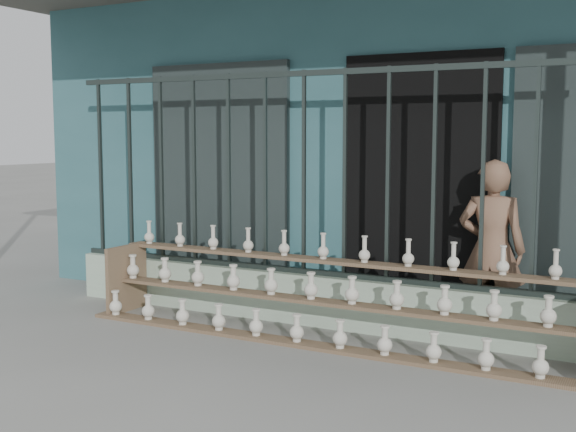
% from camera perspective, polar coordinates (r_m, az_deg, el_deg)
% --- Properties ---
extents(ground, '(60.00, 60.00, 0.00)m').
position_cam_1_polar(ground, '(5.50, -4.96, -11.46)').
color(ground, slate).
extents(workshop_building, '(7.40, 6.60, 3.21)m').
position_cam_1_polar(workshop_building, '(9.08, 9.62, 5.92)').
color(workshop_building, '#2D595F').
rests_on(workshop_building, ground).
extents(parapet_wall, '(5.00, 0.20, 0.45)m').
position_cam_1_polar(parapet_wall, '(6.53, 1.23, -6.51)').
color(parapet_wall, '#A1BA9F').
rests_on(parapet_wall, ground).
extents(security_fence, '(5.00, 0.04, 1.80)m').
position_cam_1_polar(security_fence, '(6.37, 1.26, 3.39)').
color(security_fence, '#283330').
rests_on(security_fence, parapet_wall).
extents(shelf_rack, '(4.50, 0.68, 0.85)m').
position_cam_1_polar(shelf_rack, '(5.95, 3.36, -6.47)').
color(shelf_rack, brown).
rests_on(shelf_rack, ground).
extents(elderly_woman, '(0.57, 0.40, 1.49)m').
position_cam_1_polar(elderly_woman, '(6.17, 15.79, -2.59)').
color(elderly_woman, brown).
rests_on(elderly_woman, ground).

